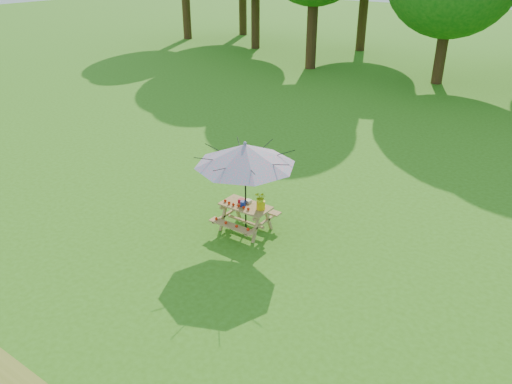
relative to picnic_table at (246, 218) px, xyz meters
The scene contains 6 objects.
ground 4.31m from the picnic_table, 52.84° to the right, with size 120.00×120.00×0.00m, color #366C14.
picnic_table is the anchor object (origin of this frame).
patio_umbrella 1.62m from the picnic_table, 84.81° to the left, with size 2.39×2.39×2.27m.
produce_bins 0.40m from the picnic_table, 166.50° to the left, with size 0.27×0.35×0.13m.
tomatoes_row 0.44m from the picnic_table, 130.12° to the right, with size 0.77×0.13×0.07m, color red, non-canonical shape.
flower_bucket 0.71m from the picnic_table, ahead, with size 0.31×0.28×0.45m.
Camera 1 is at (3.66, -4.94, 6.11)m, focal length 35.00 mm.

